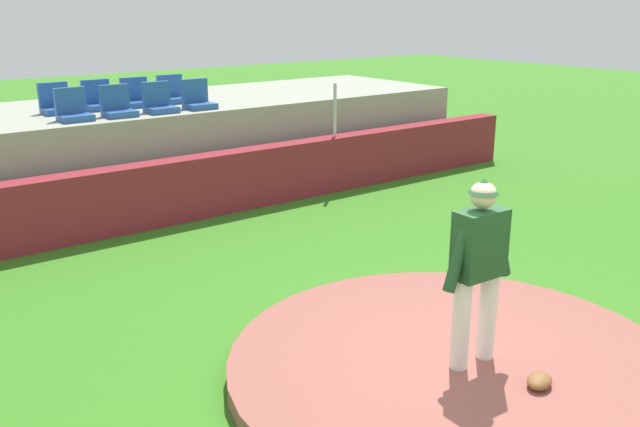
{
  "coord_description": "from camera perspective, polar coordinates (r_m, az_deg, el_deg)",
  "views": [
    {
      "loc": [
        -4.51,
        -3.82,
        3.37
      ],
      "look_at": [
        0.0,
        2.1,
        1.09
      ],
      "focal_mm": 38.74,
      "sensor_mm": 36.0,
      "label": 1
    }
  ],
  "objects": [
    {
      "name": "ground_plane",
      "position": [
        6.81,
        11.07,
        -12.99
      ],
      "size": [
        60.0,
        60.0,
        0.0
      ],
      "primitive_type": "plane",
      "color": "#34751D"
    },
    {
      "name": "pitchers_mound",
      "position": [
        6.76,
        11.12,
        -12.3
      ],
      "size": [
        4.29,
        4.29,
        0.19
      ],
      "primitive_type": "cylinder",
      "color": "#915147",
      "rests_on": "ground_plane"
    },
    {
      "name": "pitcher",
      "position": [
        6.26,
        12.97,
        -3.69
      ],
      "size": [
        0.83,
        0.28,
        1.75
      ],
      "rotation": [
        0.0,
        0.0,
        -0.05
      ],
      "color": "white",
      "rests_on": "pitchers_mound"
    },
    {
      "name": "fielding_glove",
      "position": [
        6.41,
        17.67,
        -13.04
      ],
      "size": [
        0.35,
        0.29,
        0.11
      ],
      "primitive_type": "ellipsoid",
      "rotation": [
        0.0,
        0.0,
        0.34
      ],
      "color": "brown",
      "rests_on": "pitchers_mound"
    },
    {
      "name": "brick_barrier",
      "position": [
        11.19,
        -12.21,
        1.79
      ],
      "size": [
        15.37,
        0.4,
        1.0
      ],
      "primitive_type": "cube",
      "color": "maroon",
      "rests_on": "ground_plane"
    },
    {
      "name": "fence_post_right",
      "position": [
        12.71,
        1.24,
        8.53
      ],
      "size": [
        0.06,
        0.06,
        0.97
      ],
      "primitive_type": "cylinder",
      "color": "silver",
      "rests_on": "brick_barrier"
    },
    {
      "name": "bleacher_platform",
      "position": [
        13.09,
        -16.44,
        5.03
      ],
      "size": [
        13.68,
        3.4,
        1.61
      ],
      "primitive_type": "cube",
      "color": "gray",
      "rests_on": "ground_plane"
    },
    {
      "name": "stadium_chair_0",
      "position": [
        11.52,
        -19.71,
        8.03
      ],
      "size": [
        0.48,
        0.44,
        0.5
      ],
      "rotation": [
        0.0,
        0.0,
        3.14
      ],
      "color": "#265499",
      "rests_on": "bleacher_platform"
    },
    {
      "name": "stadium_chair_1",
      "position": [
        11.73,
        -16.38,
        8.47
      ],
      "size": [
        0.48,
        0.44,
        0.5
      ],
      "rotation": [
        0.0,
        0.0,
        3.14
      ],
      "color": "#265499",
      "rests_on": "bleacher_platform"
    },
    {
      "name": "stadium_chair_2",
      "position": [
        11.98,
        -13.14,
        8.88
      ],
      "size": [
        0.48,
        0.44,
        0.5
      ],
      "rotation": [
        0.0,
        0.0,
        3.14
      ],
      "color": "#265499",
      "rests_on": "bleacher_platform"
    },
    {
      "name": "stadium_chair_3",
      "position": [
        12.29,
        -10.07,
        9.26
      ],
      "size": [
        0.48,
        0.44,
        0.5
      ],
      "rotation": [
        0.0,
        0.0,
        3.14
      ],
      "color": "#265499",
      "rests_on": "bleacher_platform"
    },
    {
      "name": "stadium_chair_4",
      "position": [
        12.37,
        -20.97,
        8.45
      ],
      "size": [
        0.48,
        0.44,
        0.5
      ],
      "rotation": [
        0.0,
        0.0,
        3.14
      ],
      "color": "#265499",
      "rests_on": "bleacher_platform"
    },
    {
      "name": "stadium_chair_5",
      "position": [
        12.59,
        -17.83,
        8.89
      ],
      "size": [
        0.48,
        0.44,
        0.5
      ],
      "rotation": [
        0.0,
        0.0,
        3.14
      ],
      "color": "#265499",
      "rests_on": "bleacher_platform"
    },
    {
      "name": "stadium_chair_6",
      "position": [
        12.79,
        -14.9,
        9.25
      ],
      "size": [
        0.48,
        0.44,
        0.5
      ],
      "rotation": [
        0.0,
        0.0,
        3.14
      ],
      "color": "#265499",
      "rests_on": "bleacher_platform"
    },
    {
      "name": "stadium_chair_7",
      "position": [
        13.12,
        -12.08,
        9.62
      ],
      "size": [
        0.48,
        0.44,
        0.5
      ],
      "rotation": [
        0.0,
        0.0,
        3.14
      ],
      "color": "#265499",
      "rests_on": "bleacher_platform"
    }
  ]
}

